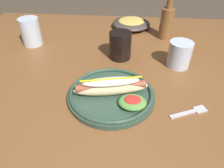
{
  "coord_description": "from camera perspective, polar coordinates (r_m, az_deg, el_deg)",
  "views": [
    {
      "loc": [
        0.12,
        -0.72,
        1.18
      ],
      "look_at": [
        0.07,
        -0.19,
        0.77
      ],
      "focal_mm": 33.2,
      "sensor_mm": 36.0,
      "label": 1
    }
  ],
  "objects": [
    {
      "name": "water_cup",
      "position": [
        1.03,
        -21.45,
        13.26
      ],
      "size": [
        0.09,
        0.09,
        0.12
      ],
      "primitive_type": "cylinder",
      "color": "silver",
      "rests_on": "dining_table"
    },
    {
      "name": "side_bowl",
      "position": [
        1.16,
        5.34,
        16.36
      ],
      "size": [
        0.2,
        0.2,
        0.05
      ],
      "color": "#423833",
      "rests_on": "dining_table"
    },
    {
      "name": "soda_cup",
      "position": [
        0.85,
        2.29,
        10.58
      ],
      "size": [
        0.09,
        0.09,
        0.11
      ],
      "primitive_type": "cylinder",
      "color": "black",
      "rests_on": "dining_table"
    },
    {
      "name": "glass_bottle",
      "position": [
        1.04,
        14.85,
        16.29
      ],
      "size": [
        0.06,
        0.06,
        0.22
      ],
      "color": "brown",
      "rests_on": "dining_table"
    },
    {
      "name": "hot_dog_plate",
      "position": [
        0.66,
        0.07,
        -2.36
      ],
      "size": [
        0.28,
        0.28,
        0.08
      ],
      "color": "#334C3D",
      "rests_on": "dining_table"
    },
    {
      "name": "extra_cup",
      "position": [
        0.84,
        18.09,
        7.78
      ],
      "size": [
        0.09,
        0.09,
        0.1
      ],
      "primitive_type": "cylinder",
      "color": "silver",
      "rests_on": "dining_table"
    },
    {
      "name": "ground_plane",
      "position": [
        1.39,
        -2.41,
        -20.67
      ],
      "size": [
        8.0,
        8.0,
        0.0
      ],
      "primitive_type": "plane",
      "color": "brown"
    },
    {
      "name": "fork",
      "position": [
        0.66,
        20.92,
        -7.16
      ],
      "size": [
        0.12,
        0.07,
        0.0
      ],
      "rotation": [
        0.0,
        0.0,
        0.41
      ],
      "color": "silver",
      "rests_on": "dining_table"
    },
    {
      "name": "dining_table",
      "position": [
        0.9,
        -3.48,
        1.68
      ],
      "size": [
        1.35,
        1.05,
        0.74
      ],
      "color": "brown",
      "rests_on": "ground_plane"
    }
  ]
}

